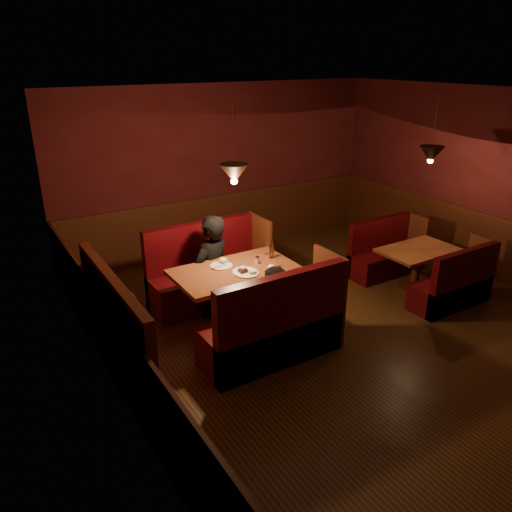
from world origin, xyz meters
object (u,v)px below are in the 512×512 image
main_table (237,283)px  main_bench_near (276,332)px  second_bench_near (455,287)px  main_bench_far (208,277)px  second_table (417,259)px  diner_a (211,253)px  diner_b (278,296)px  second_bench_far (384,256)px

main_table → main_bench_near: size_ratio=0.91×
main_table → second_bench_near: (2.90, -1.08, -0.35)m
main_table → main_bench_far: bearing=88.9°
second_table → diner_a: bearing=162.3°
diner_a → second_table: bearing=141.3°
main_table → second_bench_near: size_ratio=1.22×
main_table → main_bench_near: main_bench_near is taller
main_table → second_bench_near: bearing=-20.5°
main_bench_far → diner_b: size_ratio=1.21×
main_bench_far → second_bench_near: main_bench_far is taller
main_bench_near → second_bench_far: size_ratio=1.34×
second_bench_near → diner_b: bearing=171.8°
second_table → diner_a: (-2.96, 0.94, 0.40)m
second_table → main_table: bearing=172.1°
main_bench_far → diner_b: diner_b is taller
second_bench_near → diner_a: 3.45m
second_table → second_bench_near: second_bench_near is taller
main_table → main_bench_near: (0.02, -0.88, -0.27)m
diner_b → second_bench_far: bearing=33.8°
diner_a → diner_b: diner_a is taller
main_table → second_table: (2.88, -0.40, -0.16)m
main_table → main_bench_far: (0.02, 0.88, -0.27)m
main_bench_near → second_bench_near: bearing=-4.0°
main_bench_far → diner_a: 0.61m
main_bench_far → main_bench_near: (0.00, -1.76, 0.00)m
diner_a → diner_b: size_ratio=1.24×
main_table → second_table: size_ratio=1.35×
main_table → diner_b: (0.16, -0.69, 0.07)m
diner_a → main_bench_far: bearing=-127.7°
main_bench_near → second_bench_near: 2.89m
main_bench_far → second_bench_far: size_ratio=1.34×
second_bench_far → main_bench_far: bearing=168.4°
main_bench_far → second_bench_far: bearing=-11.6°
second_table → second_bench_near: (0.03, -0.69, -0.19)m
main_table → second_table: bearing=-7.9°
second_bench_near → diner_a: size_ratio=0.72×
main_bench_near → diner_a: bearing=94.0°
second_table → second_bench_far: size_ratio=0.90×
main_bench_far → main_bench_near: same height
main_table → main_bench_far: main_bench_far is taller
diner_b → main_bench_near: bearing=-113.4°
main_bench_near → second_table: (2.86, 0.48, 0.11)m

